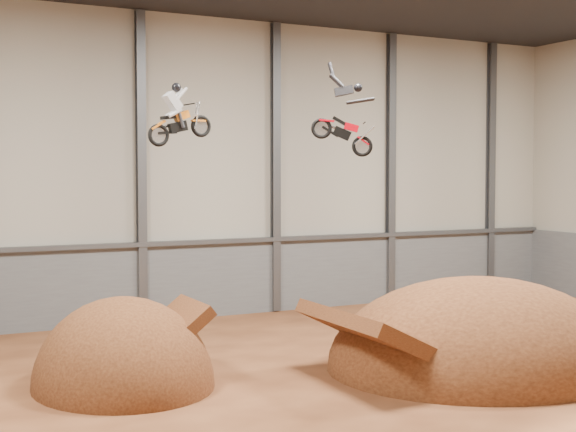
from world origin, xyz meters
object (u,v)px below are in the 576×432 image
at_px(takeoff_ramp, 124,386).
at_px(landing_ramp, 477,366).
at_px(fmx_rider_a, 182,110).
at_px(fmx_rider_b, 338,110).

relative_size(takeoff_ramp, landing_ramp, 0.60).
bearing_deg(landing_ramp, fmx_rider_a, 163.04).
relative_size(takeoff_ramp, fmx_rider_a, 2.90).
height_order(fmx_rider_a, fmx_rider_b, fmx_rider_b).
distance_m(fmx_rider_a, fmx_rider_b, 5.10).
xyz_separation_m(takeoff_ramp, landing_ramp, (11.72, -3.01, 0.00)).
height_order(landing_ramp, fmx_rider_a, fmx_rider_a).
bearing_deg(fmx_rider_a, fmx_rider_b, -26.64).
bearing_deg(landing_ramp, fmx_rider_b, 165.26).
distance_m(takeoff_ramp, landing_ramp, 12.10).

